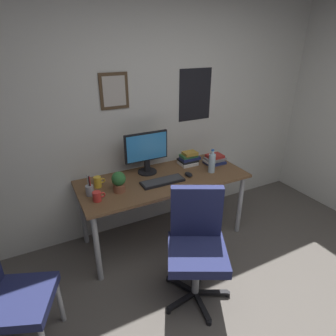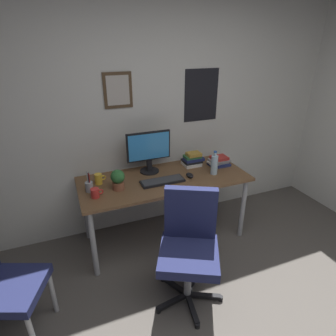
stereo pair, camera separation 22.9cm
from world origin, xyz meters
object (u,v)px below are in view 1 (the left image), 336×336
at_px(computer_mouse, 189,174).
at_px(potted_plant, 119,181).
at_px(book_stack_right, 189,159).
at_px(side_chair, 6,295).
at_px(pen_cup, 90,190).
at_px(coffee_mug_far, 98,182).
at_px(office_chair, 197,240).
at_px(keyboard, 163,181).
at_px(coffee_mug_near, 97,196).
at_px(monitor, 147,151).
at_px(water_bottle, 212,163).
at_px(book_stack_left, 215,160).

bearing_deg(computer_mouse, potted_plant, 178.85).
bearing_deg(potted_plant, book_stack_right, 15.57).
relative_size(side_chair, pen_cup, 4.38).
distance_m(coffee_mug_far, pen_cup, 0.16).
height_order(office_chair, potted_plant, office_chair).
xyz_separation_m(side_chair, keyboard, (1.40, 0.56, 0.24)).
bearing_deg(coffee_mug_far, coffee_mug_near, -105.73).
relative_size(office_chair, coffee_mug_near, 8.48).
height_order(office_chair, coffee_mug_far, office_chair).
relative_size(side_chair, book_stack_right, 3.87).
bearing_deg(coffee_mug_near, keyboard, 4.47).
height_order(potted_plant, book_stack_right, potted_plant).
relative_size(monitor, potted_plant, 2.36).
bearing_deg(water_bottle, potted_plant, 177.63).
height_order(water_bottle, coffee_mug_near, water_bottle).
relative_size(monitor, water_bottle, 1.82).
distance_m(computer_mouse, potted_plant, 0.74).
distance_m(computer_mouse, water_bottle, 0.28).
height_order(side_chair, potted_plant, potted_plant).
distance_m(potted_plant, pen_cup, 0.27).
height_order(monitor, pen_cup, monitor).
relative_size(monitor, book_stack_left, 2.02).
relative_size(coffee_mug_near, book_stack_right, 0.49).
height_order(keyboard, book_stack_left, book_stack_left).
height_order(monitor, potted_plant, monitor).
height_order(coffee_mug_far, pen_cup, pen_cup).
distance_m(monitor, keyboard, 0.36).
bearing_deg(coffee_mug_far, monitor, 9.01).
height_order(coffee_mug_far, potted_plant, potted_plant).
distance_m(coffee_mug_far, book_stack_left, 1.31).
distance_m(side_chair, computer_mouse, 1.81).
bearing_deg(book_stack_right, coffee_mug_near, -163.82).
relative_size(coffee_mug_far, pen_cup, 0.54).
distance_m(office_chair, keyboard, 0.72).
bearing_deg(pen_cup, coffee_mug_near, -74.56).
distance_m(side_chair, monitor, 1.66).
distance_m(potted_plant, book_stack_right, 0.92).
bearing_deg(pen_cup, book_stack_left, 3.11).
distance_m(office_chair, potted_plant, 0.87).
height_order(potted_plant, book_stack_left, potted_plant).
bearing_deg(water_bottle, office_chair, -131.68).
relative_size(book_stack_left, book_stack_right, 1.01).
bearing_deg(potted_plant, water_bottle, -2.37).
distance_m(monitor, computer_mouse, 0.49).
distance_m(side_chair, pen_cup, 1.00).
distance_m(monitor, coffee_mug_near, 0.72).
height_order(coffee_mug_near, pen_cup, pen_cup).
distance_m(coffee_mug_near, potted_plant, 0.24).
xyz_separation_m(monitor, book_stack_right, (0.50, -0.01, -0.17)).
bearing_deg(computer_mouse, side_chair, -161.53).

